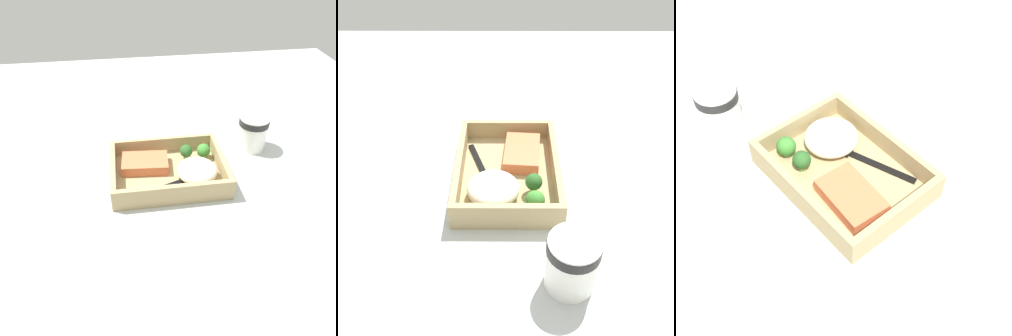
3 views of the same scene
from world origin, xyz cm
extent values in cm
cube|color=#B3B8B7|center=(0.00, 0.00, -1.00)|extent=(160.00, 160.00, 2.00)
cube|color=tan|center=(0.00, 0.00, 0.60)|extent=(26.61, 19.53, 1.20)
cube|color=tan|center=(0.00, -9.16, 3.18)|extent=(26.61, 1.20, 3.97)
cube|color=tan|center=(0.00, 9.16, 3.18)|extent=(26.61, 1.20, 3.97)
cube|color=tan|center=(-12.70, 0.00, 3.18)|extent=(1.20, 17.13, 3.97)
cube|color=tan|center=(12.70, 0.00, 3.18)|extent=(1.20, 17.13, 3.97)
cube|color=#DC6E44|center=(-5.17, 2.92, 2.43)|extent=(11.51, 7.82, 2.46)
ellipsoid|color=silver|center=(6.41, -2.55, 3.22)|extent=(9.36, 9.46, 4.03)
cylinder|color=#7FAB66|center=(5.20, 4.73, 2.05)|extent=(1.19, 1.19, 1.70)
sphere|color=#2A5C25|center=(5.20, 4.73, 3.76)|extent=(3.13, 3.13, 3.13)
cylinder|color=#83A261|center=(9.60, 4.75, 1.84)|extent=(1.30, 1.30, 1.29)
sphere|color=#3B8130|center=(9.60, 4.75, 3.43)|extent=(3.41, 3.41, 3.41)
cube|color=black|center=(-3.24, -5.73, 1.42)|extent=(12.07, 5.12, 0.44)
cube|color=black|center=(4.22, -3.13, 1.42)|extent=(3.93, 3.20, 0.44)
cylinder|color=white|center=(23.60, 9.16, 4.57)|extent=(7.47, 7.47, 9.14)
cylinder|color=black|center=(23.60, 9.16, 7.92)|extent=(7.69, 7.69, 1.64)
cube|color=white|center=(-26.31, 5.76, 0.12)|extent=(11.21, 14.24, 0.24)
camera|label=1|loc=(-8.55, -59.30, 50.95)|focal=35.00mm
camera|label=2|loc=(58.28, 0.29, 50.25)|focal=42.00mm
camera|label=3|loc=(-37.91, 32.35, 61.73)|focal=50.00mm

